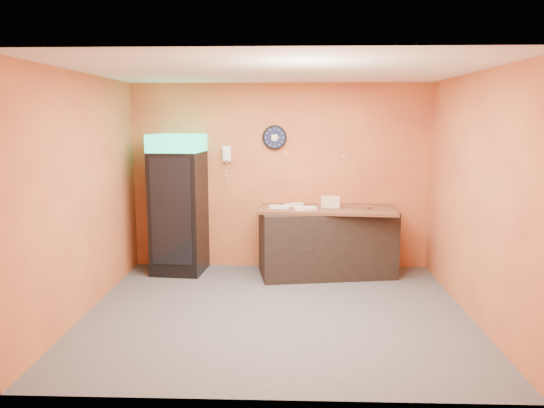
{
  "coord_description": "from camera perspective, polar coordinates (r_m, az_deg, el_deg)",
  "views": [
    {
      "loc": [
        0.16,
        -6.02,
        2.28
      ],
      "look_at": [
        -0.08,
        0.6,
        1.2
      ],
      "focal_mm": 35.0,
      "sensor_mm": 36.0,
      "label": 1
    }
  ],
  "objects": [
    {
      "name": "right_wall",
      "position": [
        6.43,
        21.01,
        0.75
      ],
      "size": [
        0.02,
        4.0,
        2.8
      ],
      "primitive_type": "cube",
      "color": "#D67C3C",
      "rests_on": "floor"
    },
    {
      "name": "floor",
      "position": [
        6.43,
        0.51,
        -11.53
      ],
      "size": [
        4.5,
        4.5,
        0.0
      ],
      "primitive_type": "plane",
      "color": "#47474C",
      "rests_on": "ground"
    },
    {
      "name": "sub_roll_stack",
      "position": [
        7.7,
        6.31,
        0.22
      ],
      "size": [
        0.27,
        0.12,
        0.17
      ],
      "rotation": [
        0.0,
        0.0,
        -0.11
      ],
      "color": "beige",
      "rests_on": "butcher_paper"
    },
    {
      "name": "ceiling",
      "position": [
        6.04,
        0.55,
        14.17
      ],
      "size": [
        4.5,
        4.0,
        0.02
      ],
      "primitive_type": "cube",
      "color": "white",
      "rests_on": "back_wall"
    },
    {
      "name": "wrapped_sandwich_left",
      "position": [
        7.61,
        0.85,
        -0.32
      ],
      "size": [
        0.31,
        0.18,
        0.04
      ],
      "primitive_type": "cube",
      "rotation": [
        0.0,
        0.0,
        -0.22
      ],
      "color": "silver",
      "rests_on": "butcher_paper"
    },
    {
      "name": "kitchen_tool",
      "position": [
        7.9,
        6.21,
        0.06
      ],
      "size": [
        0.06,
        0.06,
        0.06
      ],
      "primitive_type": "cylinder",
      "color": "silver",
      "rests_on": "butcher_paper"
    },
    {
      "name": "left_wall",
      "position": [
        6.54,
        -19.6,
        0.96
      ],
      "size": [
        0.02,
        4.0,
        2.8
      ],
      "primitive_type": "cube",
      "color": "#D67C3C",
      "rests_on": "floor"
    },
    {
      "name": "beverage_cooler",
      "position": [
        7.9,
        -10.04,
        -0.23
      ],
      "size": [
        0.78,
        0.79,
        2.05
      ],
      "rotation": [
        0.0,
        0.0,
        -0.1
      ],
      "color": "black",
      "rests_on": "floor"
    },
    {
      "name": "wrapped_sandwich_mid",
      "position": [
        7.49,
        3.58,
        -0.47
      ],
      "size": [
        0.33,
        0.18,
        0.04
      ],
      "primitive_type": "cube",
      "rotation": [
        0.0,
        0.0,
        0.21
      ],
      "color": "silver",
      "rests_on": "butcher_paper"
    },
    {
      "name": "wrapped_sandwich_right",
      "position": [
        7.79,
        2.36,
        -0.1
      ],
      "size": [
        0.3,
        0.24,
        0.04
      ],
      "primitive_type": "cube",
      "rotation": [
        0.0,
        0.0,
        0.51
      ],
      "color": "silver",
      "rests_on": "butcher_paper"
    },
    {
      "name": "wall_clock",
      "position": [
        7.99,
        0.28,
        7.17
      ],
      "size": [
        0.36,
        0.06,
        0.36
      ],
      "color": "black",
      "rests_on": "back_wall"
    },
    {
      "name": "wall_phone",
      "position": [
        8.04,
        -4.87,
        5.41
      ],
      "size": [
        0.12,
        0.11,
        0.23
      ],
      "color": "white",
      "rests_on": "back_wall"
    },
    {
      "name": "back_wall",
      "position": [
        8.06,
        0.9,
        2.96
      ],
      "size": [
        4.5,
        0.02,
        2.8
      ],
      "primitive_type": "cube",
      "color": "#D67C3C",
      "rests_on": "floor"
    },
    {
      "name": "butcher_paper",
      "position": [
        7.72,
        5.96,
        -0.53
      ],
      "size": [
        2.03,
        1.07,
        0.04
      ],
      "primitive_type": "cube",
      "rotation": [
        0.0,
        0.0,
        -0.09
      ],
      "color": "brown",
      "rests_on": "prep_counter"
    },
    {
      "name": "prep_counter",
      "position": [
        7.82,
        5.9,
        -4.14
      ],
      "size": [
        2.03,
        1.14,
        0.96
      ],
      "primitive_type": "cube",
      "rotation": [
        0.0,
        0.0,
        0.16
      ],
      "color": "black",
      "rests_on": "floor"
    }
  ]
}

